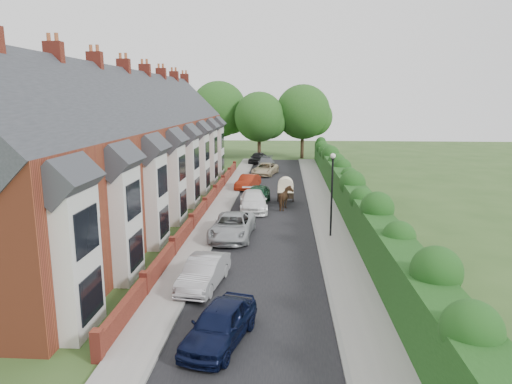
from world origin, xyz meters
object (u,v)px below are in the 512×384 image
car_red (248,182)px  car_green (257,195)px  car_silver_a (204,272)px  horse (286,198)px  car_silver_b (232,226)px  car_beige (265,169)px  car_navy (220,324)px  car_grey (266,163)px  car_black (258,158)px  car_white (253,201)px  horse_cart (286,189)px  lamppost (332,184)px

car_red → car_green: bearing=-64.9°
car_silver_a → horse: bearing=84.1°
horse → car_silver_b: bearing=76.2°
car_silver_a → car_red: 22.82m
car_beige → car_navy: bearing=-78.2°
car_navy → horse: bearing=98.0°
car_red → car_grey: car_grey is taller
car_black → horse: (3.66, -25.37, 0.14)m
car_navy → car_black: (-1.40, 44.94, 0.03)m
car_navy → car_silver_b: size_ratio=0.79×
car_silver_b → car_white: (0.80, 7.01, 0.00)m
car_grey → car_black: car_black is taller
car_white → car_green: (0.17, 2.00, 0.03)m
car_red → horse: size_ratio=1.95×
horse → horse_cart: (0.00, 2.22, 0.34)m
car_beige → car_black: 9.39m
car_silver_a → car_red: car_silver_a is taller
car_white → car_silver_a: bearing=-100.0°
lamppost → car_silver_a: 10.45m
car_white → car_beige: 16.45m
car_white → car_black: 25.77m
car_black → car_red: bearing=-78.0°
car_silver_b → car_grey: size_ratio=1.06×
car_green → car_black: bearing=98.4°
horse → horse_cart: size_ratio=0.70×
car_navy → car_green: bearing=104.6°
car_grey → horse_cart: horse_cart is taller
car_red → horse: bearing=-52.3°
car_navy → car_white: size_ratio=0.83×
horse → lamppost: bearing=121.3°
car_white → car_green: car_green is taller
car_beige → car_grey: (-0.06, 4.22, 0.05)m
car_white → car_red: bearing=92.3°
car_grey → horse_cart: bearing=-84.5°
car_navy → car_grey: size_ratio=0.84×
car_red → horse_cart: 6.79m
car_green → horse_cart: bearing=19.8°
car_grey → horse: (2.32, -20.30, 0.16)m
car_silver_a → car_beige: size_ratio=0.87×
car_black → car_grey: bearing=-63.6°
car_green → car_beige: car_green is taller
car_silver_b → car_grey: car_silver_b is taller
car_grey → car_silver_a: bearing=-94.0°
car_red → car_grey: (1.20, 12.29, 0.05)m
car_red → car_navy: bearing=-73.4°
car_silver_a → car_grey: 35.14m
car_green → car_beige: (0.00, 14.45, -0.09)m
car_white → car_grey: (0.11, 20.67, -0.01)m
car_beige → car_black: (-1.40, 9.29, 0.07)m
car_green → car_red: car_green is taller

